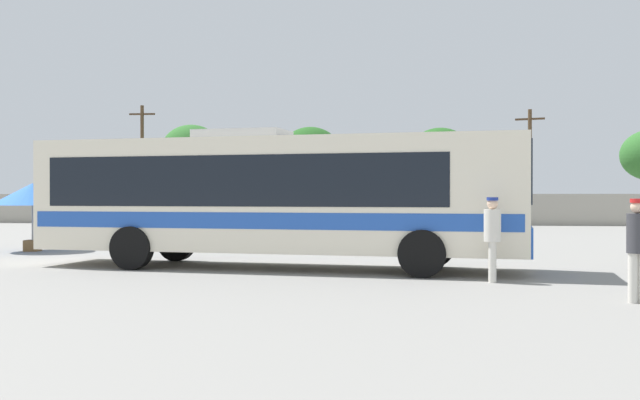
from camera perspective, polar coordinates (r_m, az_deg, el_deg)
ground_plane at (r=28.16m, az=2.94°, el=-3.28°), size 300.00×300.00×0.00m
perimeter_wall at (r=45.25m, az=4.63°, el=-0.72°), size 80.00×0.30×1.89m
coach_bus_cream_blue at (r=18.00m, az=-3.75°, el=0.46°), size 12.14×4.01×3.38m
attendant_by_bus_door at (r=15.41m, az=13.24°, el=-2.57°), size 0.37×0.37×1.74m
passenger_waiting_on_apron at (r=13.17m, az=23.42°, el=-3.13°), size 0.40×0.40×1.72m
vendor_umbrella_near_gate_blue at (r=25.12m, az=-21.43°, el=0.37°), size 2.53×2.53×2.17m
parked_car_leftmost_black at (r=44.62m, az=-14.61°, el=-0.99°), size 4.71×2.23×1.42m
parked_car_second_maroon at (r=43.05m, az=-7.83°, el=-1.03°), size 4.68×2.17×1.41m
parked_car_third_dark_blue at (r=41.58m, az=0.70°, el=-1.07°), size 4.31×2.08×1.41m
parked_car_rightmost_silver at (r=41.30m, az=10.60°, el=-1.08°), size 4.48×2.08×1.43m
utility_pole_near at (r=47.68m, az=15.98°, el=2.70°), size 1.77×0.59×7.17m
utility_pole_far at (r=52.25m, az=-13.64°, el=2.97°), size 1.80×0.24×8.03m
roadside_tree_left at (r=52.18m, az=-9.93°, el=3.80°), size 4.22×4.22×6.75m
roadside_tree_midleft at (r=52.32m, az=-0.74°, el=3.69°), size 4.30×4.30×6.68m
roadside_tree_midright at (r=50.78m, az=9.31°, el=3.42°), size 4.43×4.43×6.42m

